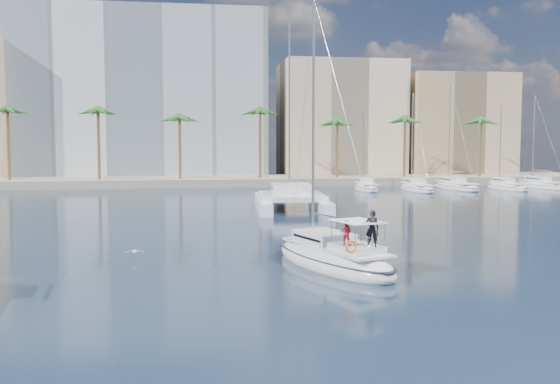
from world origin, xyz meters
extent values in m
plane|color=black|center=(0.00, 0.00, 0.00)|extent=(160.00, 160.00, 0.00)
cube|color=gray|center=(0.00, 61.00, 0.60)|extent=(120.00, 14.00, 1.20)
cube|color=silver|center=(-12.00, 73.00, 14.00)|extent=(42.00, 16.00, 28.00)
cube|color=beige|center=(22.00, 70.00, 10.00)|extent=(20.00, 14.00, 20.00)
cube|color=tan|center=(42.00, 68.00, 9.00)|extent=(18.00, 12.00, 18.00)
cylinder|color=brown|center=(0.00, 57.00, 5.25)|extent=(0.44, 0.44, 10.50)
sphere|color=#255820|center=(0.00, 57.00, 10.50)|extent=(3.60, 3.60, 3.60)
cylinder|color=brown|center=(34.00, 57.00, 5.25)|extent=(0.44, 0.44, 10.50)
sphere|color=#255820|center=(34.00, 57.00, 10.50)|extent=(3.60, 3.60, 3.60)
ellipsoid|color=white|center=(3.48, -2.65, 0.31)|extent=(6.39, 10.72, 2.12)
ellipsoid|color=black|center=(3.48, -2.65, 0.61)|extent=(6.45, 10.82, 0.18)
cube|color=silver|center=(3.55, -2.83, 1.12)|extent=(4.68, 8.00, 0.12)
cube|color=silver|center=(3.16, -1.72, 1.48)|extent=(3.15, 3.87, 0.60)
cube|color=black|center=(3.16, -1.72, 1.50)|extent=(3.05, 3.51, 0.14)
cylinder|color=#B7BABF|center=(2.78, -0.60, 7.88)|extent=(0.15, 0.15, 13.40)
cylinder|color=#B7BABF|center=(3.45, -2.55, 2.68)|extent=(1.44, 3.94, 0.11)
cube|color=silver|center=(4.18, -4.69, 1.36)|extent=(2.66, 3.05, 0.36)
cube|color=white|center=(4.22, -4.78, 2.73)|extent=(2.66, 3.05, 0.04)
torus|color=silver|center=(4.50, -5.62, 2.03)|extent=(0.92, 0.36, 0.96)
torus|color=orange|center=(3.45, -6.40, 1.73)|extent=(0.66, 0.39, 0.64)
imported|color=black|center=(4.74, -5.53, 2.45)|extent=(0.78, 0.65, 1.84)
imported|color=#A3192F|center=(3.59, -4.86, 2.17)|extent=(0.77, 0.72, 1.26)
cube|color=white|center=(3.26, 26.06, 0.55)|extent=(2.24, 13.59, 1.10)
cube|color=white|center=(8.81, 25.63, 0.55)|extent=(2.24, 13.59, 1.10)
cube|color=silver|center=(5.98, 25.17, 1.30)|extent=(6.73, 7.90, 0.50)
cube|color=silver|center=(6.03, 25.85, 2.00)|extent=(4.03, 4.34, 1.00)
cube|color=black|center=(6.03, 25.85, 2.05)|extent=(4.00, 3.80, 0.18)
cylinder|color=#B7BABF|center=(6.19, 27.87, 10.53)|extent=(0.18, 0.18, 18.05)
ellipsoid|color=silver|center=(-7.26, 1.27, 0.41)|extent=(0.23, 0.45, 0.21)
sphere|color=silver|center=(-7.26, 1.48, 0.43)|extent=(0.12, 0.12, 0.12)
cube|color=gray|center=(-7.58, 1.27, 0.44)|extent=(0.51, 0.19, 0.12)
cube|color=gray|center=(-6.94, 1.27, 0.44)|extent=(0.51, 0.19, 0.12)
camera|label=1|loc=(-4.33, -34.89, 6.78)|focal=40.00mm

